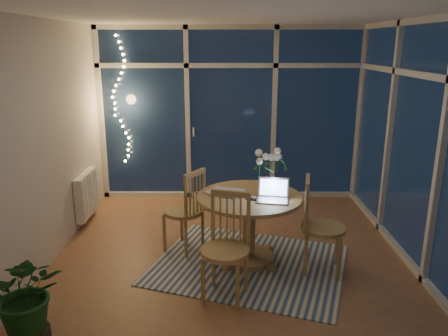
{
  "coord_description": "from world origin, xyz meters",
  "views": [
    {
      "loc": [
        -0.09,
        -4.61,
        2.34
      ],
      "look_at": [
        -0.1,
        0.25,
        0.95
      ],
      "focal_mm": 35.0,
      "sensor_mm": 36.0,
      "label": 1
    }
  ],
  "objects_px": {
    "dining_table": "(249,229)",
    "chair_right": "(324,226)",
    "laptop": "(273,190)",
    "chair_front": "(225,249)",
    "chair_left": "(183,209)",
    "potted_plant": "(28,305)",
    "flower_vase": "(267,182)"
  },
  "relations": [
    {
      "from": "dining_table",
      "to": "potted_plant",
      "type": "relative_size",
      "value": 1.48
    },
    {
      "from": "chair_left",
      "to": "flower_vase",
      "type": "height_order",
      "value": "chair_left"
    },
    {
      "from": "chair_left",
      "to": "chair_front",
      "type": "relative_size",
      "value": 0.97
    },
    {
      "from": "chair_left",
      "to": "chair_right",
      "type": "bearing_deg",
      "value": 104.89
    },
    {
      "from": "potted_plant",
      "to": "dining_table",
      "type": "bearing_deg",
      "value": 38.98
    },
    {
      "from": "chair_left",
      "to": "laptop",
      "type": "bearing_deg",
      "value": 99.42
    },
    {
      "from": "chair_left",
      "to": "potted_plant",
      "type": "relative_size",
      "value": 1.32
    },
    {
      "from": "dining_table",
      "to": "flower_vase",
      "type": "bearing_deg",
      "value": 39.92
    },
    {
      "from": "chair_left",
      "to": "laptop",
      "type": "height_order",
      "value": "same"
    },
    {
      "from": "chair_front",
      "to": "flower_vase",
      "type": "xyz_separation_m",
      "value": [
        0.46,
        0.92,
        0.36
      ]
    },
    {
      "from": "chair_front",
      "to": "potted_plant",
      "type": "xyz_separation_m",
      "value": [
        -1.53,
        -0.7,
        -0.14
      ]
    },
    {
      "from": "chair_front",
      "to": "laptop",
      "type": "bearing_deg",
      "value": 66.16
    },
    {
      "from": "chair_front",
      "to": "laptop",
      "type": "distance_m",
      "value": 0.85
    },
    {
      "from": "chair_right",
      "to": "flower_vase",
      "type": "relative_size",
      "value": 4.96
    },
    {
      "from": "chair_right",
      "to": "flower_vase",
      "type": "bearing_deg",
      "value": 65.67
    },
    {
      "from": "flower_vase",
      "to": "potted_plant",
      "type": "relative_size",
      "value": 0.28
    },
    {
      "from": "chair_left",
      "to": "flower_vase",
      "type": "bearing_deg",
      "value": 116.94
    },
    {
      "from": "chair_right",
      "to": "chair_left",
      "type": "bearing_deg",
      "value": 82.48
    },
    {
      "from": "flower_vase",
      "to": "potted_plant",
      "type": "distance_m",
      "value": 2.61
    },
    {
      "from": "chair_front",
      "to": "potted_plant",
      "type": "distance_m",
      "value": 1.69
    },
    {
      "from": "chair_left",
      "to": "flower_vase",
      "type": "distance_m",
      "value": 1.02
    },
    {
      "from": "chair_front",
      "to": "laptop",
      "type": "xyz_separation_m",
      "value": [
        0.49,
        0.59,
        0.37
      ]
    },
    {
      "from": "chair_right",
      "to": "laptop",
      "type": "relative_size",
      "value": 3.23
    },
    {
      "from": "chair_right",
      "to": "flower_vase",
      "type": "xyz_separation_m",
      "value": [
        -0.56,
        0.4,
        0.35
      ]
    },
    {
      "from": "flower_vase",
      "to": "potted_plant",
      "type": "bearing_deg",
      "value": -140.92
    },
    {
      "from": "chair_left",
      "to": "dining_table",
      "type": "bearing_deg",
      "value": 103.17
    },
    {
      "from": "laptop",
      "to": "flower_vase",
      "type": "bearing_deg",
      "value": 105.07
    },
    {
      "from": "potted_plant",
      "to": "laptop",
      "type": "bearing_deg",
      "value": 32.56
    },
    {
      "from": "dining_table",
      "to": "chair_left",
      "type": "distance_m",
      "value": 0.8
    },
    {
      "from": "dining_table",
      "to": "chair_right",
      "type": "xyz_separation_m",
      "value": [
        0.76,
        -0.23,
        0.14
      ]
    },
    {
      "from": "chair_right",
      "to": "dining_table",
      "type": "bearing_deg",
      "value": 84.2
    },
    {
      "from": "chair_front",
      "to": "potted_plant",
      "type": "relative_size",
      "value": 1.36
    }
  ]
}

